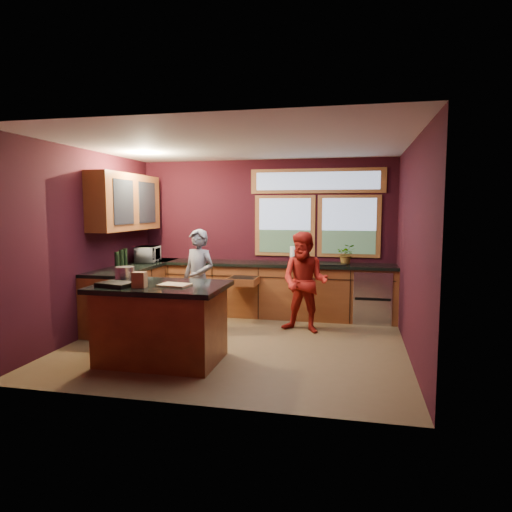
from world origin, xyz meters
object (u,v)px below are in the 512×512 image
(cutting_board, at_px, (175,285))
(stock_pot, at_px, (125,274))
(person_red, at_px, (305,282))
(person_grey, at_px, (199,280))
(island, at_px, (162,322))

(cutting_board, bearing_deg, stock_pot, 165.07)
(person_red, bearing_deg, cutting_board, -115.01)
(person_grey, relative_size, person_red, 1.02)
(island, height_order, person_red, person_red)
(island, distance_m, person_red, 2.31)
(person_grey, height_order, stock_pot, person_grey)
(person_grey, bearing_deg, island, -67.53)
(island, xyz_separation_m, stock_pot, (-0.55, 0.15, 0.56))
(cutting_board, relative_size, stock_pot, 1.46)
(person_red, bearing_deg, island, -119.73)
(island, xyz_separation_m, cutting_board, (0.20, -0.05, 0.48))
(island, bearing_deg, stock_pot, 164.74)
(person_grey, distance_m, person_red, 1.61)
(island, relative_size, person_red, 1.03)
(island, bearing_deg, cutting_board, -14.04)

